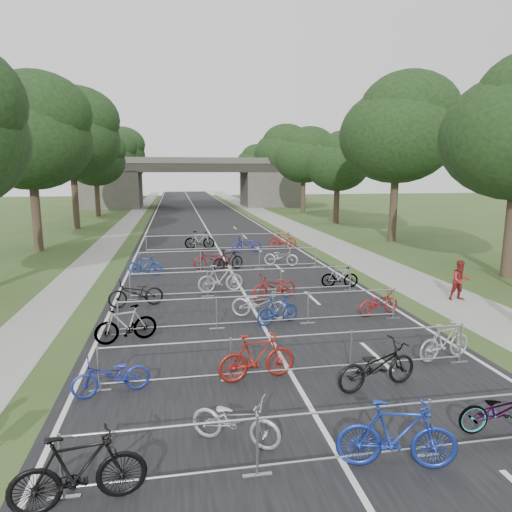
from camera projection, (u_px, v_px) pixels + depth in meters
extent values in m
cube|color=black|center=(199.00, 216.00, 52.83)|extent=(11.00, 140.00, 0.01)
cube|color=gray|center=(267.00, 215.00, 54.21)|extent=(3.00, 140.00, 0.01)
cube|color=gray|center=(133.00, 217.00, 51.54)|extent=(2.00, 140.00, 0.01)
cube|color=silver|center=(199.00, 216.00, 52.83)|extent=(0.12, 140.00, 0.00)
cube|color=#484640|center=(112.00, 190.00, 64.93)|extent=(8.00, 8.00, 5.00)
cube|color=#484640|center=(270.00, 189.00, 68.88)|extent=(8.00, 8.00, 5.00)
cube|color=black|center=(193.00, 168.00, 66.34)|extent=(30.00, 8.00, 1.20)
cube|color=#484640|center=(194.00, 161.00, 62.48)|extent=(30.00, 0.40, 0.90)
cube|color=#484640|center=(192.00, 162.00, 69.84)|extent=(30.00, 0.40, 0.90)
cylinder|color=#33261C|center=(511.00, 231.00, 21.74)|extent=(0.56, 0.56, 4.48)
sphere|color=black|center=(501.00, 157.00, 21.51)|extent=(4.66, 4.66, 4.66)
cylinder|color=#33261C|center=(36.00, 214.00, 29.12)|extent=(0.56, 0.56, 4.72)
ellipsoid|color=black|center=(30.00, 140.00, 28.28)|extent=(7.56, 7.56, 6.20)
sphere|color=black|center=(36.00, 114.00, 27.63)|extent=(6.05, 6.05, 6.05)
sphere|color=black|center=(25.00, 156.00, 28.85)|extent=(4.91, 4.91, 4.91)
cylinder|color=#33261C|center=(393.00, 206.00, 33.30)|extent=(0.56, 0.56, 5.11)
ellipsoid|color=black|center=(397.00, 136.00, 32.40)|extent=(8.18, 8.18, 6.70)
sphere|color=black|center=(410.00, 111.00, 31.72)|extent=(6.54, 6.54, 6.54)
sphere|color=black|center=(387.00, 151.00, 32.98)|extent=(5.31, 5.31, 5.31)
cylinder|color=#33261C|center=(75.00, 199.00, 40.69)|extent=(0.56, 0.56, 5.25)
ellipsoid|color=black|center=(71.00, 140.00, 39.76)|extent=(8.40, 8.40, 6.89)
sphere|color=black|center=(76.00, 120.00, 39.08)|extent=(6.72, 6.72, 6.72)
sphere|color=black|center=(67.00, 153.00, 40.35)|extent=(5.46, 5.46, 5.46)
cylinder|color=#33261C|center=(336.00, 204.00, 45.04)|extent=(0.56, 0.56, 3.85)
ellipsoid|color=black|center=(338.00, 165.00, 44.36)|extent=(6.16, 6.16, 5.05)
sphere|color=black|center=(346.00, 152.00, 43.75)|extent=(4.93, 4.93, 4.93)
sphere|color=black|center=(331.00, 173.00, 44.89)|extent=(4.00, 4.00, 4.00)
cylinder|color=#33261C|center=(97.00, 198.00, 52.41)|extent=(0.56, 0.56, 4.20)
ellipsoid|color=black|center=(95.00, 161.00, 51.66)|extent=(6.72, 6.72, 5.51)
sphere|color=black|center=(99.00, 149.00, 51.04)|extent=(5.38, 5.38, 5.38)
sphere|color=black|center=(92.00, 169.00, 52.22)|extent=(4.37, 4.37, 4.37)
cylinder|color=#33261C|center=(303.00, 195.00, 56.60)|extent=(0.56, 0.56, 4.48)
ellipsoid|color=black|center=(304.00, 159.00, 55.81)|extent=(7.17, 7.17, 5.88)
sphere|color=black|center=(310.00, 147.00, 55.17)|extent=(5.73, 5.73, 5.73)
sphere|color=black|center=(299.00, 166.00, 56.37)|extent=(4.66, 4.66, 4.66)
cylinder|color=#33261C|center=(111.00, 191.00, 63.98)|extent=(0.56, 0.56, 4.72)
ellipsoid|color=black|center=(109.00, 158.00, 63.14)|extent=(7.56, 7.56, 6.20)
sphere|color=black|center=(113.00, 146.00, 62.49)|extent=(6.05, 6.05, 6.05)
sphere|color=black|center=(106.00, 165.00, 63.71)|extent=(4.91, 4.91, 4.91)
cylinder|color=#33261C|center=(281.00, 189.00, 68.16)|extent=(0.56, 0.56, 5.11)
ellipsoid|color=black|center=(281.00, 155.00, 67.26)|extent=(8.18, 8.18, 6.70)
sphere|color=black|center=(286.00, 143.00, 66.58)|extent=(6.54, 6.54, 6.54)
sphere|color=black|center=(277.00, 162.00, 67.84)|extent=(5.31, 5.31, 5.31)
cylinder|color=#33261C|center=(121.00, 187.00, 75.55)|extent=(0.56, 0.56, 5.25)
ellipsoid|color=black|center=(119.00, 155.00, 74.62)|extent=(8.40, 8.40, 6.89)
sphere|color=black|center=(122.00, 145.00, 73.94)|extent=(6.72, 6.72, 6.72)
sphere|color=black|center=(117.00, 162.00, 75.21)|extent=(5.46, 5.46, 5.46)
cylinder|color=#33261C|center=(265.00, 190.00, 79.90)|extent=(0.56, 0.56, 3.85)
ellipsoid|color=black|center=(266.00, 168.00, 79.21)|extent=(6.16, 6.16, 5.05)
sphere|color=black|center=(270.00, 161.00, 78.61)|extent=(4.93, 4.93, 4.93)
sphere|color=black|center=(262.00, 173.00, 79.75)|extent=(4.00, 4.00, 4.00)
cylinder|color=#33261C|center=(128.00, 188.00, 87.27)|extent=(0.56, 0.56, 4.20)
ellipsoid|color=black|center=(127.00, 166.00, 86.52)|extent=(6.72, 6.72, 5.51)
sphere|color=black|center=(129.00, 159.00, 85.90)|extent=(5.38, 5.38, 5.38)
sphere|color=black|center=(125.00, 170.00, 87.07)|extent=(4.37, 4.37, 4.37)
cylinder|color=#33261C|center=(254.00, 186.00, 91.46)|extent=(0.56, 0.56, 4.48)
ellipsoid|color=black|center=(254.00, 164.00, 90.67)|extent=(7.17, 7.17, 5.88)
sphere|color=black|center=(257.00, 157.00, 90.03)|extent=(5.73, 5.73, 5.73)
sphere|color=black|center=(251.00, 169.00, 91.23)|extent=(4.66, 4.66, 4.66)
cylinder|color=#9DA0A5|center=(346.00, 410.00, 7.71)|extent=(9.20, 0.04, 0.04)
cylinder|color=#9DA0A5|center=(345.00, 456.00, 7.87)|extent=(9.20, 0.04, 0.04)
cylinder|color=#9DA0A5|center=(61.00, 467.00, 7.01)|extent=(0.05, 0.05, 1.10)
cube|color=#9DA0A5|center=(64.00, 498.00, 7.11)|extent=(0.50, 0.08, 0.03)
cylinder|color=#9DA0A5|center=(257.00, 446.00, 7.54)|extent=(0.05, 0.05, 1.10)
cube|color=#9DA0A5|center=(257.00, 475.00, 7.64)|extent=(0.50, 0.08, 0.03)
cylinder|color=#9DA0A5|center=(428.00, 428.00, 8.07)|extent=(0.05, 0.05, 1.10)
cube|color=#9DA0A5|center=(426.00, 456.00, 8.16)|extent=(0.50, 0.08, 0.03)
cylinder|color=#9DA0A5|center=(293.00, 336.00, 11.20)|extent=(9.20, 0.04, 0.04)
cylinder|color=#9DA0A5|center=(292.00, 369.00, 11.36)|extent=(9.20, 0.04, 0.04)
cylinder|color=#9DA0A5|center=(99.00, 369.00, 10.50)|extent=(0.05, 0.05, 1.10)
cube|color=#9DA0A5|center=(100.00, 391.00, 10.59)|extent=(0.50, 0.08, 0.03)
cylinder|color=#9DA0A5|center=(231.00, 360.00, 11.02)|extent=(0.05, 0.05, 1.10)
cube|color=#9DA0A5|center=(231.00, 380.00, 11.12)|extent=(0.50, 0.08, 0.03)
cylinder|color=#9DA0A5|center=(351.00, 351.00, 11.55)|extent=(0.05, 0.05, 1.10)
cube|color=#9DA0A5|center=(350.00, 371.00, 11.65)|extent=(0.50, 0.08, 0.03)
cylinder|color=#9DA0A5|center=(461.00, 343.00, 12.08)|extent=(0.05, 0.05, 1.10)
cube|color=#9DA0A5|center=(459.00, 362.00, 12.18)|extent=(0.50, 0.08, 0.03)
cylinder|color=#9DA0A5|center=(263.00, 296.00, 14.88)|extent=(9.20, 0.04, 0.04)
cylinder|color=#9DA0A5|center=(263.00, 321.00, 15.04)|extent=(9.20, 0.04, 0.04)
cylinder|color=#9DA0A5|center=(118.00, 318.00, 14.18)|extent=(0.05, 0.05, 1.10)
cube|color=#9DA0A5|center=(119.00, 334.00, 14.27)|extent=(0.50, 0.08, 0.03)
cylinder|color=#9DA0A5|center=(217.00, 313.00, 14.70)|extent=(0.05, 0.05, 1.10)
cube|color=#9DA0A5|center=(217.00, 329.00, 14.80)|extent=(0.50, 0.08, 0.03)
cylinder|color=#9DA0A5|center=(308.00, 308.00, 15.23)|extent=(0.05, 0.05, 1.10)
cube|color=#9DA0A5|center=(308.00, 323.00, 15.33)|extent=(0.50, 0.08, 0.03)
cylinder|color=#9DA0A5|center=(394.00, 303.00, 15.76)|extent=(0.05, 0.05, 1.10)
cube|color=#9DA0A5|center=(393.00, 318.00, 15.86)|extent=(0.50, 0.08, 0.03)
cylinder|color=#9DA0A5|center=(245.00, 270.00, 18.75)|extent=(9.20, 0.04, 0.04)
cylinder|color=#9DA0A5|center=(245.00, 291.00, 18.91)|extent=(9.20, 0.04, 0.04)
cylinder|color=#9DA0A5|center=(130.00, 287.00, 18.05)|extent=(0.05, 0.05, 1.10)
cube|color=#9DA0A5|center=(131.00, 300.00, 18.15)|extent=(0.50, 0.08, 0.03)
cylinder|color=#9DA0A5|center=(208.00, 283.00, 18.58)|extent=(0.05, 0.05, 1.10)
cube|color=#9DA0A5|center=(208.00, 296.00, 18.67)|extent=(0.50, 0.08, 0.03)
cylinder|color=#9DA0A5|center=(281.00, 280.00, 19.11)|extent=(0.05, 0.05, 1.10)
cube|color=#9DA0A5|center=(281.00, 293.00, 19.20)|extent=(0.50, 0.08, 0.03)
cylinder|color=#9DA0A5|center=(350.00, 277.00, 19.63)|extent=(0.05, 0.05, 1.10)
cube|color=#9DA0A5|center=(350.00, 289.00, 19.73)|extent=(0.50, 0.08, 0.03)
cylinder|color=#9DA0A5|center=(230.00, 250.00, 23.59)|extent=(9.20, 0.04, 0.04)
cylinder|color=#9DA0A5|center=(230.00, 266.00, 23.75)|extent=(9.20, 0.04, 0.04)
cylinder|color=#9DA0A5|center=(139.00, 262.00, 22.89)|extent=(0.05, 0.05, 1.10)
cube|color=#9DA0A5|center=(140.00, 273.00, 22.99)|extent=(0.50, 0.08, 0.03)
cylinder|color=#9DA0A5|center=(201.00, 260.00, 23.42)|extent=(0.05, 0.05, 1.10)
cube|color=#9DA0A5|center=(201.00, 271.00, 23.52)|extent=(0.50, 0.08, 0.03)
cylinder|color=#9DA0A5|center=(259.00, 259.00, 23.95)|extent=(0.05, 0.05, 1.10)
cube|color=#9DA0A5|center=(259.00, 268.00, 24.04)|extent=(0.50, 0.08, 0.03)
cylinder|color=#9DA0A5|center=(315.00, 257.00, 24.47)|extent=(0.05, 0.05, 1.10)
cube|color=#9DA0A5|center=(315.00, 266.00, 24.57)|extent=(0.50, 0.08, 0.03)
cylinder|color=#9DA0A5|center=(219.00, 235.00, 29.40)|extent=(9.20, 0.04, 0.04)
cylinder|color=#9DA0A5|center=(219.00, 248.00, 29.56)|extent=(9.20, 0.04, 0.04)
cylinder|color=#9DA0A5|center=(146.00, 244.00, 28.70)|extent=(0.05, 0.05, 1.10)
cube|color=#9DA0A5|center=(147.00, 253.00, 28.80)|extent=(0.50, 0.08, 0.03)
cylinder|color=#9DA0A5|center=(195.00, 243.00, 29.23)|extent=(0.05, 0.05, 1.10)
cube|color=#9DA0A5|center=(196.00, 251.00, 29.33)|extent=(0.50, 0.08, 0.03)
cylinder|color=#9DA0A5|center=(243.00, 242.00, 29.76)|extent=(0.05, 0.05, 1.10)
cube|color=#9DA0A5|center=(243.00, 250.00, 29.85)|extent=(0.50, 0.08, 0.03)
cylinder|color=#9DA0A5|center=(288.00, 240.00, 30.28)|extent=(0.05, 0.05, 1.10)
cube|color=#9DA0A5|center=(288.00, 248.00, 30.38)|extent=(0.50, 0.08, 0.03)
imported|color=black|center=(79.00, 471.00, 6.83)|extent=(2.07, 0.89, 1.21)
imported|color=#A6A7AE|center=(236.00, 421.00, 8.47)|extent=(1.84, 1.41, 0.93)
imported|color=navy|center=(397.00, 435.00, 7.73)|extent=(2.14, 1.07, 1.24)
imported|color=#9DA0A5|center=(501.00, 411.00, 8.85)|extent=(1.77, 0.73, 0.91)
imported|color=#1C2A9B|center=(111.00, 376.00, 10.35)|extent=(1.84, 1.00, 0.92)
imported|color=maroon|center=(257.00, 357.00, 11.08)|extent=(2.01, 0.84, 1.17)
imported|color=black|center=(377.00, 366.00, 10.65)|extent=(2.24, 1.19, 1.12)
imported|color=#9A9CA2|center=(445.00, 342.00, 12.28)|extent=(1.79, 0.87, 1.03)
imported|color=#9DA0A5|center=(126.00, 324.00, 13.57)|extent=(1.91, 1.06, 1.11)
imported|color=#A5A5AD|center=(259.00, 304.00, 15.82)|extent=(2.10, 1.46, 1.04)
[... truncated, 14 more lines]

